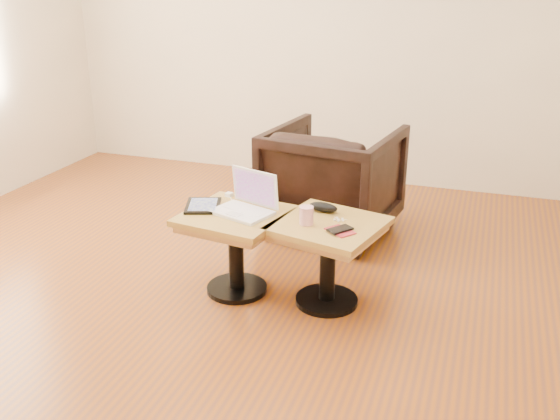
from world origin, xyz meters
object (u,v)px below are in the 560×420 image
(side_table_right, at_px, (328,243))
(laptop, at_px, (246,204))
(striped_cup, at_px, (306,215))
(armchair, at_px, (333,180))
(side_table_left, at_px, (235,233))

(side_table_right, distance_m, laptop, 0.50)
(striped_cup, height_order, armchair, armchair)
(side_table_left, relative_size, laptop, 1.61)
(laptop, distance_m, striped_cup, 0.37)
(side_table_right, xyz_separation_m, armchair, (-0.23, 0.99, 0.02))
(side_table_right, height_order, striped_cup, striped_cup)
(striped_cup, bearing_deg, side_table_right, 28.12)
(armchair, bearing_deg, striped_cup, 105.20)
(striped_cup, bearing_deg, laptop, 170.36)
(laptop, bearing_deg, side_table_left, -126.72)
(striped_cup, distance_m, armchair, 1.06)
(side_table_right, relative_size, laptop, 1.72)
(laptop, bearing_deg, side_table_right, 18.09)
(side_table_left, relative_size, striped_cup, 6.22)
(side_table_right, height_order, laptop, laptop)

